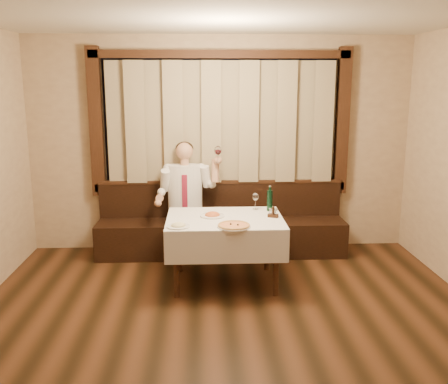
{
  "coord_description": "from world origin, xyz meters",
  "views": [
    {
      "loc": [
        -0.24,
        -3.56,
        2.2
      ],
      "look_at": [
        0.0,
        1.9,
        1.0
      ],
      "focal_mm": 40.0,
      "sensor_mm": 36.0,
      "label": 1
    }
  ],
  "objects_px": {
    "pasta_cream": "(178,224)",
    "seated_man": "(185,192)",
    "dining_table": "(225,227)",
    "green_bottle": "(270,200)",
    "cruet_caddy": "(273,214)",
    "pasta_red": "(212,213)",
    "pizza": "(234,226)",
    "banquette": "(221,230)"
  },
  "relations": [
    {
      "from": "pasta_cream",
      "to": "cruet_caddy",
      "type": "xyz_separation_m",
      "value": [
        1.02,
        0.34,
        0.01
      ]
    },
    {
      "from": "dining_table",
      "to": "green_bottle",
      "type": "distance_m",
      "value": 0.64
    },
    {
      "from": "pizza",
      "to": "green_bottle",
      "type": "height_order",
      "value": "green_bottle"
    },
    {
      "from": "pizza",
      "to": "pasta_red",
      "type": "height_order",
      "value": "pasta_red"
    },
    {
      "from": "banquette",
      "to": "pasta_cream",
      "type": "relative_size",
      "value": 13.32
    },
    {
      "from": "pasta_cream",
      "to": "seated_man",
      "type": "relative_size",
      "value": 0.16
    },
    {
      "from": "pizza",
      "to": "cruet_caddy",
      "type": "bearing_deg",
      "value": 38.31
    },
    {
      "from": "dining_table",
      "to": "pasta_cream",
      "type": "height_order",
      "value": "pasta_cream"
    },
    {
      "from": "banquette",
      "to": "dining_table",
      "type": "relative_size",
      "value": 2.52
    },
    {
      "from": "pasta_cream",
      "to": "seated_man",
      "type": "distance_m",
      "value": 1.28
    },
    {
      "from": "pizza",
      "to": "green_bottle",
      "type": "xyz_separation_m",
      "value": [
        0.45,
        0.65,
        0.11
      ]
    },
    {
      "from": "dining_table",
      "to": "seated_man",
      "type": "xyz_separation_m",
      "value": [
        -0.46,
        0.93,
        0.2
      ]
    },
    {
      "from": "cruet_caddy",
      "to": "seated_man",
      "type": "height_order",
      "value": "seated_man"
    },
    {
      "from": "cruet_caddy",
      "to": "seated_man",
      "type": "relative_size",
      "value": 0.08
    },
    {
      "from": "pizza",
      "to": "pasta_red",
      "type": "bearing_deg",
      "value": 116.66
    },
    {
      "from": "pasta_red",
      "to": "seated_man",
      "type": "relative_size",
      "value": 0.18
    },
    {
      "from": "pasta_red",
      "to": "pasta_cream",
      "type": "height_order",
      "value": "pasta_red"
    },
    {
      "from": "seated_man",
      "to": "dining_table",
      "type": "bearing_deg",
      "value": -63.85
    },
    {
      "from": "dining_table",
      "to": "pasta_cream",
      "type": "relative_size",
      "value": 5.28
    },
    {
      "from": "green_bottle",
      "to": "cruet_caddy",
      "type": "height_order",
      "value": "green_bottle"
    },
    {
      "from": "green_bottle",
      "to": "seated_man",
      "type": "relative_size",
      "value": 0.2
    },
    {
      "from": "cruet_caddy",
      "to": "pizza",
      "type": "bearing_deg",
      "value": -118.39
    },
    {
      "from": "dining_table",
      "to": "seated_man",
      "type": "distance_m",
      "value": 1.06
    },
    {
      "from": "pizza",
      "to": "seated_man",
      "type": "distance_m",
      "value": 1.41
    },
    {
      "from": "banquette",
      "to": "pasta_red",
      "type": "xyz_separation_m",
      "value": [
        -0.13,
        -0.97,
        0.48
      ]
    },
    {
      "from": "banquette",
      "to": "cruet_caddy",
      "type": "xyz_separation_m",
      "value": [
        0.53,
        -1.03,
        0.49
      ]
    },
    {
      "from": "cruet_caddy",
      "to": "seated_man",
      "type": "bearing_deg",
      "value": 159.72
    },
    {
      "from": "green_bottle",
      "to": "banquette",
      "type": "bearing_deg",
      "value": 125.52
    },
    {
      "from": "pizza",
      "to": "green_bottle",
      "type": "bearing_deg",
      "value": 54.93
    },
    {
      "from": "green_bottle",
      "to": "pasta_red",
      "type": "bearing_deg",
      "value": -161.03
    },
    {
      "from": "banquette",
      "to": "pasta_cream",
      "type": "distance_m",
      "value": 1.53
    },
    {
      "from": "pasta_cream",
      "to": "green_bottle",
      "type": "height_order",
      "value": "green_bottle"
    },
    {
      "from": "pasta_red",
      "to": "cruet_caddy",
      "type": "distance_m",
      "value": 0.67
    },
    {
      "from": "banquette",
      "to": "pasta_red",
      "type": "bearing_deg",
      "value": -97.9
    },
    {
      "from": "pasta_red",
      "to": "pasta_cream",
      "type": "xyz_separation_m",
      "value": [
        -0.36,
        -0.4,
        -0.0
      ]
    },
    {
      "from": "pasta_cream",
      "to": "green_bottle",
      "type": "distance_m",
      "value": 1.2
    },
    {
      "from": "pasta_red",
      "to": "cruet_caddy",
      "type": "xyz_separation_m",
      "value": [
        0.66,
        -0.06,
        0.01
      ]
    },
    {
      "from": "seated_man",
      "to": "green_bottle",
      "type": "bearing_deg",
      "value": -33.41
    },
    {
      "from": "dining_table",
      "to": "pizza",
      "type": "xyz_separation_m",
      "value": [
        0.08,
        -0.37,
        0.12
      ]
    },
    {
      "from": "dining_table",
      "to": "seated_man",
      "type": "bearing_deg",
      "value": 116.15
    },
    {
      "from": "cruet_caddy",
      "to": "pasta_red",
      "type": "bearing_deg",
      "value": -161.84
    },
    {
      "from": "dining_table",
      "to": "green_bottle",
      "type": "xyz_separation_m",
      "value": [
        0.53,
        0.28,
        0.23
      ]
    }
  ]
}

